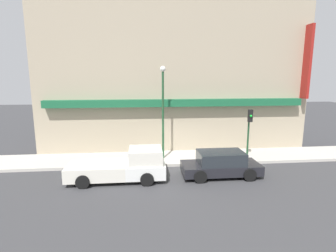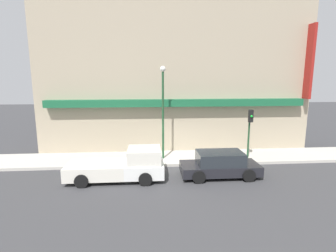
{
  "view_description": "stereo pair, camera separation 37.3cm",
  "coord_description": "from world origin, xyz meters",
  "views": [
    {
      "loc": [
        -2.47,
        -15.53,
        5.55
      ],
      "look_at": [
        -0.79,
        1.22,
        2.38
      ],
      "focal_mm": 28.0,
      "sensor_mm": 36.0,
      "label": 1
    },
    {
      "loc": [
        -2.1,
        -15.56,
        5.55
      ],
      "look_at": [
        -0.79,
        1.22,
        2.38
      ],
      "focal_mm": 28.0,
      "sensor_mm": 36.0,
      "label": 2
    }
  ],
  "objects": [
    {
      "name": "sidewalk",
      "position": [
        0.0,
        1.53,
        0.09
      ],
      "size": [
        36.0,
        3.06,
        0.18
      ],
      "color": "#B7B2A8",
      "rests_on": "ground"
    },
    {
      "name": "ground_plane",
      "position": [
        0.0,
        0.0,
        0.0
      ],
      "size": [
        80.0,
        80.0,
        0.0
      ],
      "primitive_type": "plane",
      "color": "#38383A"
    },
    {
      "name": "street_lamp",
      "position": [
        -1.11,
        1.27,
        3.91
      ],
      "size": [
        0.36,
        0.36,
        6.05
      ],
      "color": "#1E4728",
      "rests_on": "sidewalk"
    },
    {
      "name": "parked_car",
      "position": [
        1.9,
        -1.78,
        0.7
      ],
      "size": [
        4.38,
        2.0,
        1.43
      ],
      "rotation": [
        0.0,
        0.0,
        0.02
      ],
      "color": "black",
      "rests_on": "ground"
    },
    {
      "name": "traffic_light",
      "position": [
        4.52,
        0.73,
        2.45
      ],
      "size": [
        0.28,
        0.42,
        3.28
      ],
      "color": "#1E4728",
      "rests_on": "sidewalk"
    },
    {
      "name": "building",
      "position": [
        0.01,
        4.54,
        5.41
      ],
      "size": [
        19.8,
        3.8,
        10.85
      ],
      "color": "tan",
      "rests_on": "ground"
    },
    {
      "name": "fire_hydrant",
      "position": [
        -3.19,
        0.77,
        0.55
      ],
      "size": [
        0.2,
        0.2,
        0.75
      ],
      "color": "#196633",
      "rests_on": "sidewalk"
    },
    {
      "name": "pickup_truck",
      "position": [
        -3.51,
        -1.78,
        0.76
      ],
      "size": [
        5.21,
        2.17,
        1.72
      ],
      "rotation": [
        0.0,
        0.0,
        -0.03
      ],
      "color": "white",
      "rests_on": "ground"
    }
  ]
}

